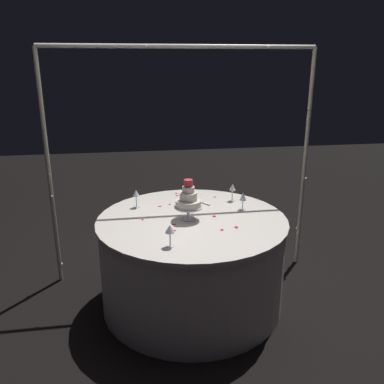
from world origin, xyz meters
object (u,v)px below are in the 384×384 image
Objects in this scene: tiered_cake at (188,200)px; cake_knife at (200,202)px; wine_glass_2 at (170,230)px; wine_glass_0 at (243,197)px; wine_glass_3 at (232,188)px; wine_glass_1 at (136,194)px; decorative_arch at (182,128)px; main_table at (192,261)px.

cake_knife is (0.16, 0.39, -0.16)m from tiered_cake.
wine_glass_2 is 0.60× the size of cake_knife.
wine_glass_3 is at bearing 97.83° from wine_glass_0.
wine_glass_1 is 1.00× the size of wine_glass_3.
wine_glass_1 and wine_glass_3 have the same top height.
cake_knife is (0.13, -0.16, -0.63)m from decorative_arch.
wine_glass_1 reaches higher than wine_glass_0.
wine_glass_1 is 0.82m from wine_glass_2.
tiered_cake reaches higher than wine_glass_0.
wine_glass_0 is 0.98× the size of wine_glass_1.
wine_glass_2 reaches higher than wine_glass_0.
decorative_arch is at bearing 128.81° from cake_knife.
wine_glass_2 is (-0.22, -0.47, 0.49)m from main_table.
wine_glass_2 is at bearing -112.62° from tiered_cake.
tiered_cake is 2.10× the size of wine_glass_1.
main_table is 9.92× the size of wine_glass_0.
tiered_cake is 2.10× the size of wine_glass_3.
decorative_arch is at bearing 77.65° from wine_glass_2.
decorative_arch is 0.68m from wine_glass_3.
decorative_arch reaches higher than wine_glass_3.
wine_glass_0 is 0.98× the size of wine_glass_3.
wine_glass_0 is at bearing -82.17° from wine_glass_3.
tiered_cake is 0.52m from wine_glass_1.
wine_glass_3 is at bearing 40.18° from tiered_cake.
wine_glass_1 is (-0.87, 0.19, 0.01)m from wine_glass_0.
wine_glass_2 is at bearing -127.41° from wine_glass_3.
tiered_cake is (-0.03, -0.54, -0.47)m from decorative_arch.
wine_glass_0 is 0.97× the size of wine_glass_2.
cake_knife is at bearing 71.20° from main_table.
tiered_cake is at bearing -139.82° from wine_glass_3.
decorative_arch is 15.25× the size of wine_glass_3.
wine_glass_1 is at bearing -175.27° from cake_knife.
wine_glass_0 is 0.90m from wine_glass_2.
wine_glass_3 is (0.42, -0.17, -0.52)m from decorative_arch.
tiered_cake is 0.44m from cake_knife.
wine_glass_1 is 0.84m from wine_glass_3.
tiered_cake reaches higher than cake_knife.
main_table is at bearing 27.90° from tiered_cake.
wine_glass_0 is at bearing 16.72° from main_table.
decorative_arch reaches higher than wine_glass_0.
wine_glass_3 reaches higher than wine_glass_0.
main_table is at bearing 64.94° from wine_glass_2.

